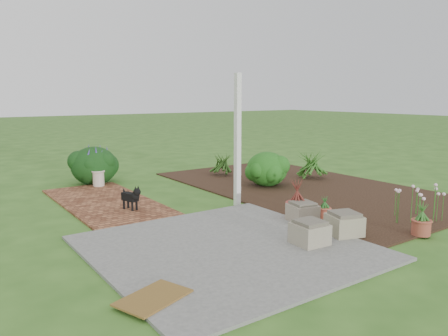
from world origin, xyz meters
TOP-DOWN VIEW (x-y plane):
  - ground at (0.00, 0.00)m, footprint 80.00×80.00m
  - concrete_patio at (-1.25, -1.75)m, footprint 3.50×3.50m
  - brick_path at (-1.70, 1.75)m, footprint 1.60×3.50m
  - garden_bed at (2.50, 0.50)m, footprint 4.00×7.00m
  - veranda_post at (0.30, 0.10)m, footprint 0.10×0.10m
  - stone_trough_near at (-0.24, -2.32)m, footprint 0.46×0.46m
  - stone_trough_mid at (0.48, -2.33)m, footprint 0.56×0.56m
  - stone_trough_far at (0.48, -1.47)m, footprint 0.49×0.49m
  - coir_doormat at (-2.78, -2.60)m, footprint 0.85×0.69m
  - black_dog at (-1.55, 0.82)m, footprint 0.24×0.48m
  - cream_ceramic_urn at (-1.32, 3.25)m, footprint 0.34×0.34m
  - evergreen_shrub at (1.93, 1.14)m, footprint 1.15×1.15m
  - agapanthus_clump_back at (3.42, 1.16)m, footprint 1.03×1.03m
  - agapanthus_clump_front at (1.80, 2.79)m, footprint 0.97×0.97m
  - pink_flower_patch at (2.12, -2.55)m, footprint 1.20×1.20m
  - terracotta_pot_bronze at (0.52, -1.29)m, footprint 0.46×0.46m
  - terracotta_pot_small_left at (0.95, -1.51)m, footprint 0.23×0.23m
  - terracotta_pot_small_right at (1.44, -2.98)m, footprint 0.29×0.29m
  - purple_flowering_bush at (-1.25, 3.74)m, footprint 1.39×1.39m

SIDE VIEW (x-z plane):
  - ground at x=0.00m, z-range 0.00..0.00m
  - garden_bed at x=2.50m, z-range 0.00..0.03m
  - concrete_patio at x=-1.25m, z-range 0.00..0.04m
  - brick_path at x=-1.70m, z-range 0.00..0.04m
  - coir_doormat at x=-2.78m, z-range 0.04..0.06m
  - terracotta_pot_small_left at x=0.95m, z-range 0.03..0.21m
  - terracotta_pot_small_right at x=1.44m, z-range 0.03..0.26m
  - terracotta_pot_bronze at x=0.52m, z-range 0.03..0.32m
  - stone_trough_far at x=0.48m, z-range 0.04..0.32m
  - stone_trough_near at x=-0.24m, z-range 0.04..0.33m
  - stone_trough_mid at x=0.48m, z-range 0.04..0.34m
  - cream_ceramic_urn at x=-1.32m, z-range 0.04..0.39m
  - black_dog at x=-1.55m, z-range 0.08..0.50m
  - pink_flower_patch at x=2.12m, z-range 0.03..0.67m
  - agapanthus_clump_front at x=1.80m, z-range 0.03..0.76m
  - evergreen_shrub at x=1.93m, z-range 0.03..0.83m
  - agapanthus_clump_back at x=3.42m, z-range 0.03..0.88m
  - purple_flowering_bush at x=-1.25m, z-range 0.00..0.92m
  - veranda_post at x=0.30m, z-range 0.00..2.50m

